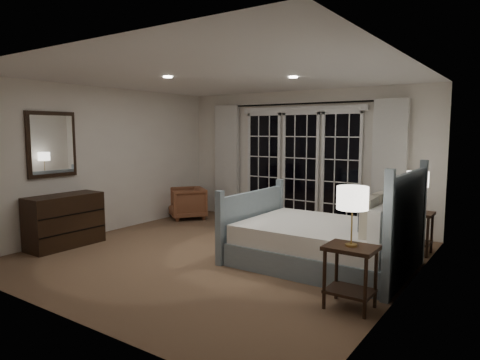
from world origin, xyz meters
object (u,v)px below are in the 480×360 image
Objects in this scene: armchair at (187,203)px; nightstand_right at (415,226)px; lamp_right at (418,180)px; nightstand_left at (350,267)px; dresser at (65,221)px; bed at (326,241)px; lamp_left at (353,199)px.

nightstand_right is at bearing 37.02° from armchair.
nightstand_left is at bearing -92.01° from lamp_right.
dresser is at bearing -176.73° from nightstand_left.
lamp_right is at bearing 55.81° from bed.
lamp_right is (0.08, 2.38, -0.03)m from lamp_left.
armchair is (-4.27, 2.39, -0.79)m from lamp_left.
nightstand_right is 2.49m from lamp_left.
bed is 3.20× the size of armchair.
lamp_left reaches higher than nightstand_left.
dresser is at bearing -149.57° from lamp_right.
armchair is 0.61× the size of dresser.
nightstand_left is 0.57× the size of dresser.
dresser is at bearing -149.57° from nightstand_right.
nightstand_left is at bearing -92.01° from nightstand_right.
dresser is at bearing -55.77° from armchair.
armchair is (-4.36, 0.00, -0.76)m from lamp_right.
bed is 3.62× the size of nightstand_right.
lamp_left is (-0.08, -2.38, 0.71)m from nightstand_right.
lamp_right is at bearing 180.00° from nightstand_right.
bed is 1.38m from nightstand_left.
nightstand_left is 0.69m from lamp_left.
lamp_right reaches higher than dresser.
dresser is (-4.49, -2.64, -0.67)m from lamp_right.
bed reaches higher than lamp_left.
bed is 1.67m from lamp_right.
bed reaches higher than lamp_right.
bed reaches higher than nightstand_right.
lamp_right is at bearing 37.02° from armchair.
lamp_left reaches higher than lamp_right.
bed is 1.96× the size of dresser.
nightstand_right is (0.84, 1.24, 0.07)m from bed.
nightstand_right is at bearing 87.99° from lamp_left.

